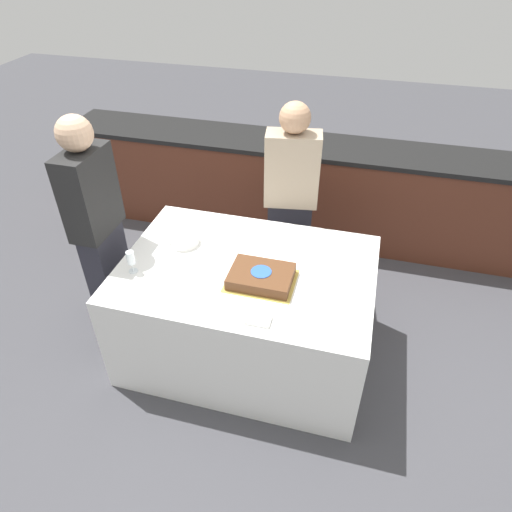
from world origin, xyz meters
TOP-DOWN VIEW (x-y plane):
  - ground_plane at (0.00, 0.00)m, footprint 14.00×14.00m
  - back_counter at (0.00, 1.64)m, footprint 4.40×0.58m
  - dining_table at (0.00, 0.00)m, footprint 1.61×1.12m
  - cake at (0.12, -0.11)m, footprint 0.42×0.32m
  - plate_stack at (-0.48, 0.14)m, footprint 0.21×0.21m
  - wine_glass at (-0.68, -0.22)m, footprint 0.06×0.06m
  - side_plate_near_cake at (0.13, 0.20)m, footprint 0.22×0.22m
  - utensil_pile at (0.19, -0.44)m, footprint 0.14×0.09m
  - person_cutting_cake at (0.12, 0.78)m, footprint 0.42×0.26m
  - person_seated_left at (-1.03, 0.00)m, footprint 0.22×0.39m

SIDE VIEW (x-z plane):
  - ground_plane at x=0.00m, z-range 0.00..0.00m
  - dining_table at x=0.00m, z-range 0.00..0.76m
  - back_counter at x=0.00m, z-range 0.00..0.92m
  - side_plate_near_cake at x=0.13m, z-range 0.76..0.77m
  - utensil_pile at x=0.19m, z-range 0.76..0.78m
  - plate_stack at x=-0.48m, z-range 0.76..0.81m
  - cake at x=0.12m, z-range 0.76..0.84m
  - person_cutting_cake at x=0.12m, z-range 0.03..1.61m
  - wine_glass at x=-0.68m, z-range 0.79..0.94m
  - person_seated_left at x=-1.03m, z-range 0.04..1.69m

